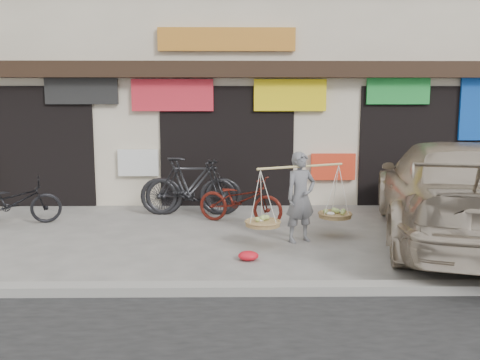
{
  "coord_description": "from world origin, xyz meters",
  "views": [
    {
      "loc": [
        0.15,
        -7.95,
        2.3
      ],
      "look_at": [
        0.26,
        0.9,
        0.98
      ],
      "focal_mm": 38.0,
      "sensor_mm": 36.0,
      "label": 1
    }
  ],
  "objects_px": {
    "bike_1": "(189,186)",
    "suv": "(457,191)",
    "street_vendor": "(300,201)",
    "bike_0": "(14,202)",
    "bike_3": "(194,186)",
    "bike_2": "(240,200)"
  },
  "relations": [
    {
      "from": "bike_2",
      "to": "suv",
      "type": "distance_m",
      "value": 3.88
    },
    {
      "from": "street_vendor",
      "to": "bike_0",
      "type": "bearing_deg",
      "value": 141.92
    },
    {
      "from": "bike_2",
      "to": "bike_0",
      "type": "bearing_deg",
      "value": 115.02
    },
    {
      "from": "suv",
      "to": "bike_2",
      "type": "bearing_deg",
      "value": -6.73
    },
    {
      "from": "bike_1",
      "to": "bike_2",
      "type": "height_order",
      "value": "bike_1"
    },
    {
      "from": "street_vendor",
      "to": "suv",
      "type": "bearing_deg",
      "value": -24.79
    },
    {
      "from": "bike_0",
      "to": "bike_3",
      "type": "relative_size",
      "value": 0.85
    },
    {
      "from": "bike_3",
      "to": "suv",
      "type": "height_order",
      "value": "suv"
    },
    {
      "from": "bike_1",
      "to": "bike_3",
      "type": "bearing_deg",
      "value": -89.28
    },
    {
      "from": "bike_0",
      "to": "suv",
      "type": "distance_m",
      "value": 8.05
    },
    {
      "from": "street_vendor",
      "to": "bike_3",
      "type": "bearing_deg",
      "value": 107.74
    },
    {
      "from": "bike_2",
      "to": "suv",
      "type": "bearing_deg",
      "value": -87.23
    },
    {
      "from": "bike_0",
      "to": "bike_2",
      "type": "bearing_deg",
      "value": -110.27
    },
    {
      "from": "suv",
      "to": "bike_1",
      "type": "bearing_deg",
      "value": -10.4
    },
    {
      "from": "street_vendor",
      "to": "bike_3",
      "type": "xyz_separation_m",
      "value": [
        -1.96,
        2.12,
        -0.09
      ]
    },
    {
      "from": "bike_1",
      "to": "street_vendor",
      "type": "bearing_deg",
      "value": -135.07
    },
    {
      "from": "street_vendor",
      "to": "bike_0",
      "type": "relative_size",
      "value": 1.07
    },
    {
      "from": "bike_0",
      "to": "bike_2",
      "type": "distance_m",
      "value": 4.33
    },
    {
      "from": "bike_1",
      "to": "bike_2",
      "type": "distance_m",
      "value": 1.31
    },
    {
      "from": "street_vendor",
      "to": "bike_1",
      "type": "distance_m",
      "value": 2.95
    },
    {
      "from": "bike_1",
      "to": "suv",
      "type": "distance_m",
      "value": 5.14
    },
    {
      "from": "street_vendor",
      "to": "bike_2",
      "type": "bearing_deg",
      "value": 101.05
    }
  ]
}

